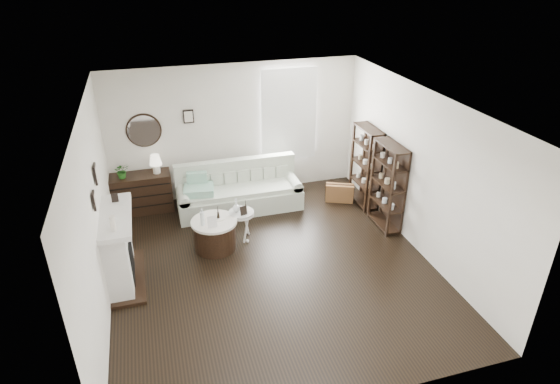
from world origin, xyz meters
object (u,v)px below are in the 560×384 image
object	(u,v)px
sofa	(239,193)
drum_table	(215,234)
pedestal_table	(241,214)
dresser	(142,193)

from	to	relation	value
sofa	drum_table	xyz separation A→B (m)	(-0.69, -1.30, -0.03)
pedestal_table	dresser	bearing A→B (deg)	137.13
dresser	sofa	bearing A→B (deg)	-12.16
sofa	dresser	size ratio (longest dim) A/B	2.08
sofa	drum_table	distance (m)	1.48
dresser	pedestal_table	xyz separation A→B (m)	(1.65, -1.53, 0.11)
dresser	pedestal_table	distance (m)	2.25
drum_table	pedestal_table	world-z (taller)	pedestal_table
pedestal_table	drum_table	bearing A→B (deg)	-161.50
sofa	drum_table	bearing A→B (deg)	-117.84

